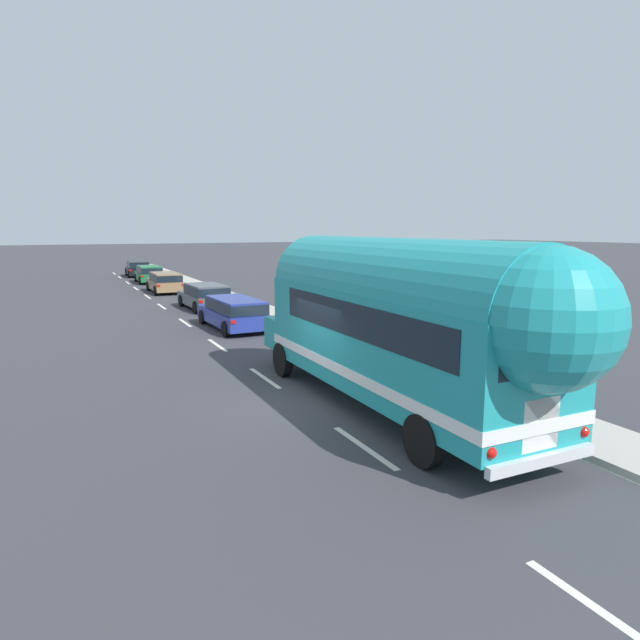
% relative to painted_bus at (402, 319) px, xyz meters
% --- Properties ---
extents(ground_plane, '(300.00, 300.00, 0.00)m').
position_rel_painted_bus_xyz_m(ground_plane, '(-1.71, 1.85, -2.30)').
color(ground_plane, '#38383D').
extents(lane_markings, '(3.57, 80.00, 0.01)m').
position_rel_painted_bus_xyz_m(lane_markings, '(0.71, 14.96, -2.30)').
color(lane_markings, silver).
rests_on(lane_markings, ground).
extents(sidewalk_slab, '(1.87, 90.00, 0.15)m').
position_rel_painted_bus_xyz_m(sidewalk_slab, '(2.66, 11.85, -2.23)').
color(sidewalk_slab, '#ADA89E').
rests_on(sidewalk_slab, ground).
extents(painted_bus, '(2.67, 11.50, 4.12)m').
position_rel_painted_bus_xyz_m(painted_bus, '(0.00, 0.00, 0.00)').
color(painted_bus, teal).
rests_on(painted_bus, ground).
extents(car_lead, '(2.04, 4.87, 1.37)m').
position_rel_painted_bus_xyz_m(car_lead, '(-0.14, 12.46, -1.50)').
color(car_lead, navy).
rests_on(car_lead, ground).
extents(car_second, '(2.11, 4.45, 1.37)m').
position_rel_painted_bus_xyz_m(car_second, '(0.25, 18.88, -1.52)').
color(car_second, '#474C51').
rests_on(car_second, ground).
extents(car_third, '(1.95, 4.62, 1.37)m').
position_rel_painted_bus_xyz_m(car_third, '(-0.23, 27.78, -1.52)').
color(car_third, olive).
rests_on(car_third, ground).
extents(car_fourth, '(1.95, 4.39, 1.37)m').
position_rel_painted_bus_xyz_m(car_fourth, '(-0.13, 35.20, -1.51)').
color(car_fourth, '#196633').
rests_on(car_fourth, ground).
extents(car_fifth, '(2.06, 4.37, 1.37)m').
position_rel_painted_bus_xyz_m(car_fifth, '(-0.11, 41.70, -1.51)').
color(car_fifth, black).
rests_on(car_fifth, ground).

